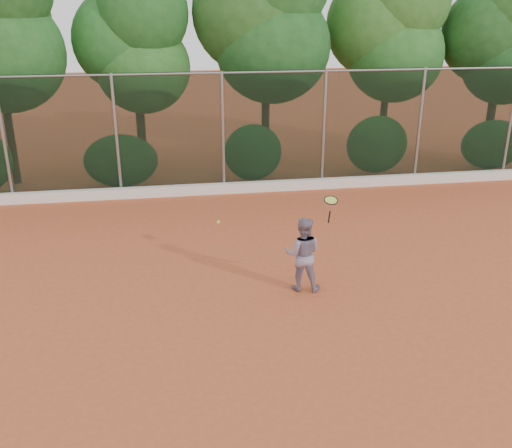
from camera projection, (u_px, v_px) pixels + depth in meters
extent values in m
plane|color=#C1542D|center=(265.00, 306.00, 10.61)|extent=(80.00, 80.00, 0.00)
cube|color=white|center=(225.00, 188.00, 16.83)|extent=(24.00, 0.20, 0.30)
imported|color=gray|center=(303.00, 254.00, 10.98)|extent=(0.84, 0.73, 1.49)
cube|color=black|center=(223.00, 133.00, 16.42)|extent=(24.00, 0.01, 3.50)
cylinder|color=gray|center=(222.00, 73.00, 15.80)|extent=(24.00, 0.06, 0.06)
cylinder|color=gray|center=(4.00, 141.00, 15.53)|extent=(0.09, 0.09, 3.50)
cylinder|color=gray|center=(117.00, 137.00, 15.97)|extent=(0.09, 0.09, 3.50)
cylinder|color=gray|center=(223.00, 133.00, 16.42)|extent=(0.09, 0.09, 3.50)
cylinder|color=gray|center=(324.00, 130.00, 16.86)|extent=(0.09, 0.09, 3.50)
cylinder|color=gray|center=(419.00, 127.00, 17.30)|extent=(0.09, 0.09, 3.50)
cylinder|color=gray|center=(510.00, 124.00, 17.75)|extent=(0.09, 0.09, 3.50)
cylinder|color=#3B2716|center=(11.00, 137.00, 17.34)|extent=(0.24, 0.24, 2.90)
ellipsoid|color=#31722B|center=(4.00, 54.00, 16.39)|extent=(3.50, 2.90, 3.40)
cylinder|color=#472D1B|center=(142.00, 138.00, 18.38)|extent=(0.28, 0.28, 2.40)
ellipsoid|color=#286021|center=(143.00, 68.00, 17.52)|extent=(2.90, 2.40, 2.80)
ellipsoid|color=#1F5C1F|center=(125.00, 40.00, 17.43)|extent=(3.20, 2.70, 3.10)
ellipsoid|color=#1B4F1B|center=(143.00, 12.00, 16.77)|extent=(2.70, 2.30, 2.90)
cylinder|color=#402618|center=(265.00, 126.00, 18.58)|extent=(0.26, 0.26, 3.00)
ellipsoid|color=#2B6B29|center=(273.00, 47.00, 17.61)|extent=(3.60, 3.00, 3.50)
ellipsoid|color=#37712B|center=(255.00, 12.00, 17.45)|extent=(3.90, 3.20, 3.80)
cylinder|color=#492E1C|center=(383.00, 126.00, 19.43)|extent=(0.24, 0.24, 2.70)
ellipsoid|color=#235C1F|center=(395.00, 54.00, 18.51)|extent=(3.20, 2.70, 3.10)
ellipsoid|color=#2A5D1F|center=(380.00, 25.00, 18.39)|extent=(3.50, 2.90, 3.40)
cylinder|color=#412B19|center=(489.00, 127.00, 19.65)|extent=(0.28, 0.28, 2.50)
ellipsoid|color=#276325|center=(506.00, 60.00, 18.77)|extent=(3.00, 2.50, 2.90)
ellipsoid|color=#2A6225|center=(491.00, 34.00, 18.68)|extent=(3.30, 2.80, 3.20)
ellipsoid|color=#2E6225|center=(121.00, 161.00, 17.03)|extent=(2.20, 1.16, 1.60)
ellipsoid|color=#2A6C29|center=(253.00, 152.00, 17.59)|extent=(1.80, 1.04, 1.76)
ellipsoid|color=#36752C|center=(377.00, 145.00, 18.15)|extent=(2.00, 1.10, 1.84)
ellipsoid|color=#306827|center=(492.00, 145.00, 18.79)|extent=(2.16, 1.12, 1.64)
cylinder|color=black|center=(329.00, 217.00, 10.65)|extent=(0.04, 0.12, 0.27)
torus|color=black|center=(331.00, 200.00, 10.47)|extent=(0.28, 0.28, 0.11)
cylinder|color=#C2E041|center=(331.00, 200.00, 10.47)|extent=(0.24, 0.23, 0.08)
sphere|color=#D4F437|center=(218.00, 222.00, 10.84)|extent=(0.06, 0.06, 0.06)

